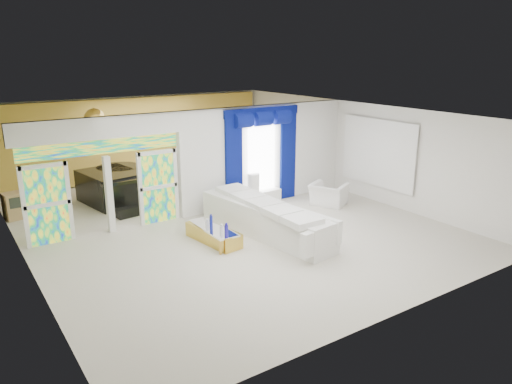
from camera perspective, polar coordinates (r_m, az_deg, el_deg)
floor at (r=13.46m, az=-3.92°, el=-3.52°), size 12.00×12.00×0.00m
dividing_wall at (r=14.98m, az=1.18°, el=4.52°), size 5.70×0.18×3.00m
dividing_header at (r=12.62m, az=-17.87°, el=7.19°), size 4.30×0.18×0.55m
stained_panel_left at (r=12.67m, az=-23.37°, el=-1.35°), size 0.95×0.04×2.00m
stained_panel_right at (r=13.42m, az=-11.43°, el=0.62°), size 0.95×0.04×2.00m
stained_transom at (r=12.69m, az=-17.69°, el=5.08°), size 4.00×0.05×0.35m
window_pane at (r=14.77m, az=0.61°, el=4.16°), size 1.00×0.02×2.30m
blue_drape_left at (r=14.23m, az=-2.65°, el=3.47°), size 0.55×0.10×2.80m
blue_drape_right at (r=15.34m, az=3.76°, el=4.38°), size 0.55×0.10×2.80m
blue_pelmet at (r=14.52m, az=0.69°, el=9.43°), size 2.60×0.12×0.25m
wall_mirror at (r=15.33m, az=14.16°, el=4.49°), size 0.04×2.70×1.90m
gold_curtains at (r=18.29m, az=-13.39°, el=6.22°), size 9.70×0.12×2.90m
white_sofa at (r=12.39m, az=1.09°, el=-3.31°), size 1.44×4.23×0.79m
coffee_table at (r=12.03m, az=-5.03°, el=-5.05°), size 0.77×1.70×0.37m
console_table at (r=14.95m, az=0.65°, el=-0.61°), size 1.27×0.44×0.42m
table_lamp at (r=14.65m, az=-0.31°, el=1.07°), size 0.36×0.36×0.58m
armchair at (r=14.96m, az=8.52°, el=-0.28°), size 1.27×1.32×0.67m
grand_piano at (r=15.68m, az=-16.65°, el=0.57°), size 1.78×2.16×0.98m
piano_bench at (r=14.31m, az=-14.57°, el=-2.22°), size 0.86×0.45×0.27m
tv_console at (r=15.17m, az=-26.59°, el=-1.46°), size 0.60×0.56×0.75m
chandelier at (r=15.06m, az=-18.47°, el=8.20°), size 0.60×0.60×0.60m
decanters at (r=11.78m, az=-4.61°, el=-4.03°), size 0.19×0.94×0.28m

